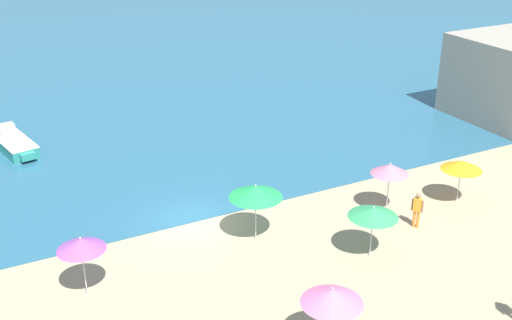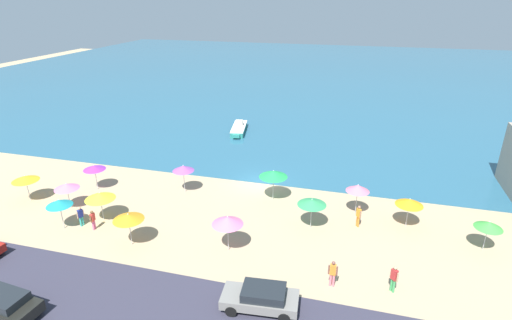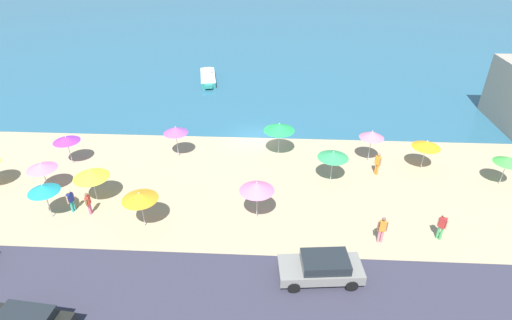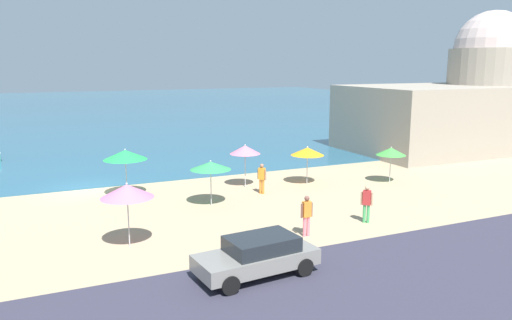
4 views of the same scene
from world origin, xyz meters
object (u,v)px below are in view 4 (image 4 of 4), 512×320
(beach_umbrella_10, at_px, (127,191))
(beach_umbrella_5, at_px, (211,166))
(beach_umbrella_8, at_px, (245,150))
(parked_car_2, at_px, (258,255))
(bather_3, at_px, (367,202))
(bather_4, at_px, (262,177))
(beach_umbrella_2, at_px, (391,151))
(harbor_fortress, at_px, (465,101))
(beach_umbrella_6, at_px, (307,151))
(bather_2, at_px, (307,214))
(beach_umbrella_7, at_px, (125,155))

(beach_umbrella_10, bearing_deg, beach_umbrella_5, 41.06)
(beach_umbrella_8, relative_size, beach_umbrella_10, 0.97)
(parked_car_2, bearing_deg, bather_3, 25.57)
(beach_umbrella_10, distance_m, bather_4, 10.14)
(beach_umbrella_2, distance_m, beach_umbrella_10, 17.51)
(beach_umbrella_2, height_order, harbor_fortress, harbor_fortress)
(beach_umbrella_2, relative_size, beach_umbrella_6, 0.97)
(beach_umbrella_5, relative_size, beach_umbrella_8, 0.92)
(bather_3, distance_m, parked_car_2, 7.91)
(bather_4, distance_m, harbor_fortress, 24.33)
(bather_2, bearing_deg, harbor_fortress, 30.96)
(beach_umbrella_8, distance_m, bather_3, 9.11)
(bather_3, height_order, bather_4, bather_3)
(beach_umbrella_5, relative_size, bather_4, 1.37)
(beach_umbrella_10, xyz_separation_m, bather_3, (10.69, -1.38, -1.33))
(beach_umbrella_7, xyz_separation_m, beach_umbrella_10, (-1.31, -7.97, -0.04))
(beach_umbrella_8, bearing_deg, beach_umbrella_7, 174.49)
(beach_umbrella_7, xyz_separation_m, bather_2, (5.88, -9.82, -1.37))
(beach_umbrella_5, height_order, harbor_fortress, harbor_fortress)
(bather_2, distance_m, bather_4, 7.39)
(bather_4, bearing_deg, harbor_fortress, 17.56)
(harbor_fortress, bearing_deg, beach_umbrella_6, -162.10)
(harbor_fortress, bearing_deg, bather_4, -162.44)
(bather_3, relative_size, bather_4, 1.02)
(beach_umbrella_7, distance_m, beach_umbrella_10, 8.08)
(beach_umbrella_2, height_order, bather_4, beach_umbrella_2)
(beach_umbrella_5, bearing_deg, bather_3, -45.68)
(bather_2, relative_size, bather_3, 1.00)
(beach_umbrella_6, height_order, beach_umbrella_7, beach_umbrella_7)
(parked_car_2, relative_size, harbor_fortress, 0.26)
(beach_umbrella_5, xyz_separation_m, bather_3, (5.64, -5.78, -1.11))
(beach_umbrella_7, bearing_deg, beach_umbrella_5, -43.77)
(bather_2, bearing_deg, beach_umbrella_7, 120.91)
(bather_2, height_order, parked_car_2, bather_2)
(bather_2, height_order, bather_3, same)
(beach_umbrella_2, relative_size, beach_umbrella_10, 0.85)
(beach_umbrella_5, bearing_deg, beach_umbrella_10, -138.94)
(beach_umbrella_7, bearing_deg, parked_car_2, -80.06)
(beach_umbrella_6, xyz_separation_m, beach_umbrella_7, (-10.69, 1.55, 0.33))
(beach_umbrella_2, distance_m, beach_umbrella_6, 5.23)
(beach_umbrella_8, xyz_separation_m, parked_car_2, (-4.68, -12.10, -1.48))
(bather_3, relative_size, harbor_fortress, 0.11)
(bather_3, bearing_deg, harbor_fortress, 34.13)
(beach_umbrella_2, distance_m, bather_3, 8.67)
(beach_umbrella_2, relative_size, beach_umbrella_8, 0.88)
(beach_umbrella_10, bearing_deg, harbor_fortress, 21.98)
(beach_umbrella_10, xyz_separation_m, bather_2, (7.20, -1.85, -1.33))
(harbor_fortress, bearing_deg, bather_3, -145.87)
(beach_umbrella_7, distance_m, bather_4, 7.72)
(beach_umbrella_10, xyz_separation_m, harbor_fortress, (31.46, 12.70, 1.81))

